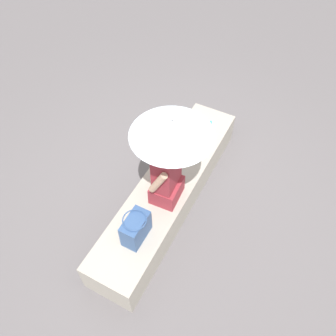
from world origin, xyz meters
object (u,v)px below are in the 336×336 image
Objects in this scene: parasol at (172,128)px; handbag_black at (184,135)px; person_seated at (167,174)px; tote_bag_canvas at (136,228)px; magazine at (204,128)px.

parasol is 1.19m from handbag_black.
handbag_black is (0.78, 0.18, -0.24)m from person_seated.
handbag_black is 1.36m from tote_bag_canvas.
handbag_black is (0.76, 0.22, -0.88)m from parasol.
parasol is at bearing -7.58° from tote_bag_canvas.
magazine is (1.10, 0.10, -1.02)m from parasol.
tote_bag_canvas reaches higher than magazine.
tote_bag_canvas reaches higher than handbag_black.
magazine is at bearing 5.42° from parasol.
parasol is 1.51m from magazine.
person_seated reaches higher than handbag_black.
magazine is (0.34, -0.12, -0.14)m from handbag_black.
tote_bag_canvas is (-0.59, 0.08, -0.87)m from parasol.
tote_bag_canvas is 1.14× the size of magazine.
magazine is at bearing 3.15° from person_seated.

